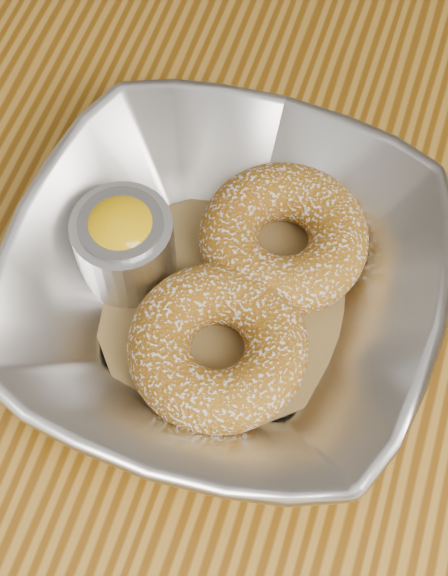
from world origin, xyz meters
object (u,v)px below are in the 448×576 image
(serving_bowl, at_px, (224,289))
(donut_front, at_px, (218,346))
(donut_back, at_px, (284,238))
(table, at_px, (180,301))
(ramekin, at_px, (124,243))

(serving_bowl, relative_size, donut_front, 2.43)
(serving_bowl, relative_size, donut_back, 2.45)
(donut_back, bearing_deg, donut_front, -100.88)
(table, bearing_deg, donut_front, -54.68)
(donut_back, distance_m, donut_front, 0.08)
(donut_front, height_order, ramekin, ramekin)
(donut_front, xyz_separation_m, ramekin, (-0.07, 0.04, 0.01))
(table, xyz_separation_m, donut_back, (0.07, -0.00, 0.13))
(serving_bowl, bearing_deg, table, 137.01)
(serving_bowl, xyz_separation_m, donut_front, (0.01, -0.03, -0.00))
(serving_bowl, xyz_separation_m, ramekin, (-0.06, 0.01, 0.01))
(ramekin, bearing_deg, donut_front, -30.40)
(serving_bowl, relative_size, ramekin, 4.20)
(table, relative_size, serving_bowl, 5.13)
(table, xyz_separation_m, serving_bowl, (0.05, -0.04, 0.13))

